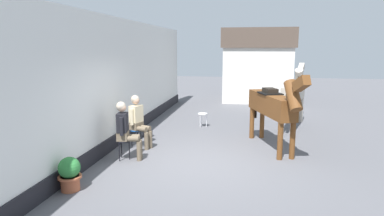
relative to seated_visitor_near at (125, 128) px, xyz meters
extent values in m
plane|color=#56565B|center=(1.75, 3.10, -0.78)|extent=(40.00, 40.00, 0.00)
cube|color=white|center=(-0.80, 1.60, 0.92)|extent=(0.30, 14.00, 3.40)
cube|color=black|center=(-0.78, 1.60, -0.60)|extent=(0.34, 14.00, 0.36)
cube|color=silver|center=(3.15, 9.57, 0.52)|extent=(3.20, 2.40, 2.60)
cube|color=brown|center=(3.15, 9.57, 2.27)|extent=(3.40, 2.60, 0.90)
cylinder|color=black|center=(-0.06, -0.01, -0.31)|extent=(0.34, 0.34, 0.03)
cylinder|color=black|center=(0.07, 0.01, -0.55)|extent=(0.02, 0.02, 0.45)
cylinder|color=black|center=(-0.15, 0.10, -0.55)|extent=(0.02, 0.02, 0.45)
cylinder|color=black|center=(-0.11, -0.14, -0.55)|extent=(0.02, 0.02, 0.45)
cube|color=brown|center=(-0.06, -0.01, -0.20)|extent=(0.29, 0.36, 0.20)
cube|color=black|center=(-0.06, -0.01, 0.12)|extent=(0.27, 0.37, 0.44)
sphere|color=tan|center=(-0.06, -0.01, 0.47)|extent=(0.20, 0.20, 0.20)
sphere|color=#B2A38E|center=(-0.08, -0.01, 0.50)|extent=(0.22, 0.22, 0.22)
cylinder|color=brown|center=(0.11, 0.10, -0.25)|extent=(0.40, 0.19, 0.13)
cylinder|color=brown|center=(0.30, 0.13, -0.55)|extent=(0.11, 0.11, 0.46)
cylinder|color=brown|center=(0.14, -0.06, -0.25)|extent=(0.40, 0.19, 0.13)
cylinder|color=brown|center=(0.32, -0.03, -0.55)|extent=(0.11, 0.11, 0.46)
cylinder|color=black|center=(-0.08, 0.19, 0.07)|extent=(0.09, 0.09, 0.42)
cylinder|color=black|center=(-0.01, -0.20, 0.07)|extent=(0.09, 0.09, 0.42)
cylinder|color=#194C99|center=(-0.10, 1.03, -0.31)|extent=(0.34, 0.34, 0.03)
cylinder|color=black|center=(0.04, 0.99, -0.55)|extent=(0.02, 0.02, 0.45)
cylinder|color=black|center=(-0.12, 1.17, -0.55)|extent=(0.02, 0.02, 0.45)
cylinder|color=black|center=(-0.20, 0.94, -0.55)|extent=(0.02, 0.02, 0.45)
cube|color=brown|center=(-0.10, 1.03, -0.20)|extent=(0.33, 0.38, 0.20)
cube|color=beige|center=(-0.10, 1.03, 0.12)|extent=(0.32, 0.39, 0.44)
sphere|color=tan|center=(-0.10, 1.03, 0.47)|extent=(0.20, 0.20, 0.20)
sphere|color=#B2A38E|center=(-0.11, 1.04, 0.50)|extent=(0.22, 0.22, 0.22)
cylinder|color=brown|center=(0.11, 1.04, -0.25)|extent=(0.40, 0.25, 0.13)
cylinder|color=brown|center=(0.29, 0.98, -0.55)|extent=(0.11, 0.11, 0.46)
cylinder|color=brown|center=(0.06, 0.89, -0.25)|extent=(0.40, 0.25, 0.13)
cylinder|color=brown|center=(0.23, 0.83, -0.55)|extent=(0.11, 0.11, 0.46)
cylinder|color=beige|center=(-0.01, 1.22, 0.07)|extent=(0.09, 0.09, 0.42)
cylinder|color=beige|center=(-0.15, 0.84, 0.07)|extent=(0.09, 0.09, 0.42)
cube|color=brown|center=(3.38, 1.60, 0.38)|extent=(1.15, 2.22, 0.52)
cylinder|color=brown|center=(3.86, 0.73, -0.33)|extent=(0.13, 0.13, 0.90)
cylinder|color=brown|center=(3.56, 0.63, -0.33)|extent=(0.13, 0.13, 0.90)
cylinder|color=brown|center=(3.21, 2.56, -0.33)|extent=(0.13, 0.13, 0.90)
cylinder|color=brown|center=(2.92, 2.45, -0.33)|extent=(0.13, 0.13, 0.90)
cylinder|color=brown|center=(3.78, 0.47, 0.77)|extent=(0.47, 0.69, 0.73)
cube|color=brown|center=(3.90, 0.15, 1.08)|extent=(0.35, 0.56, 0.40)
cube|color=black|center=(3.78, 0.49, 0.91)|extent=(0.25, 0.61, 0.48)
cylinder|color=black|center=(3.00, 2.67, 0.11)|extent=(0.13, 0.13, 0.65)
cube|color=black|center=(3.35, 1.69, 0.66)|extent=(0.67, 0.73, 0.03)
cube|color=black|center=(3.35, 1.69, 0.73)|extent=(0.41, 0.51, 0.12)
cube|color=#B2A899|center=(4.23, 4.02, 0.38)|extent=(1.00, 2.24, 0.52)
cylinder|color=#B2A899|center=(4.34, 5.01, -0.33)|extent=(0.13, 0.13, 0.90)
cylinder|color=#B2A899|center=(4.64, 4.93, -0.33)|extent=(0.13, 0.13, 0.90)
cylinder|color=#B2A899|center=(3.83, 3.14, -0.33)|extent=(0.13, 0.13, 0.90)
cylinder|color=#B2A899|center=(4.13, 3.06, -0.33)|extent=(0.13, 0.13, 0.90)
cylinder|color=#B2A899|center=(4.55, 5.18, 0.77)|extent=(0.44, 0.68, 0.73)
cube|color=#B2A899|center=(4.64, 5.51, 1.08)|extent=(0.31, 0.56, 0.40)
cube|color=black|center=(4.54, 5.16, 0.91)|extent=(0.20, 0.62, 0.48)
cylinder|color=black|center=(3.93, 2.92, 0.11)|extent=(0.12, 0.12, 0.65)
cube|color=#8C1E8C|center=(4.20, 3.93, 0.66)|extent=(0.64, 0.71, 0.03)
cube|color=black|center=(4.20, 3.93, 0.73)|extent=(0.39, 0.50, 0.12)
cylinder|color=#A85638|center=(-0.39, -1.83, -0.64)|extent=(0.34, 0.34, 0.28)
cylinder|color=#A85638|center=(-0.39, -1.83, -0.52)|extent=(0.43, 0.43, 0.04)
sphere|color=#2D7A38|center=(-0.39, -1.83, -0.34)|extent=(0.40, 0.40, 0.40)
cylinder|color=white|center=(1.30, 3.60, -0.33)|extent=(0.32, 0.32, 0.03)
cylinder|color=silver|center=(1.43, 3.60, -0.56)|extent=(0.02, 0.02, 0.43)
cylinder|color=silver|center=(1.24, 3.71, -0.56)|extent=(0.02, 0.02, 0.43)
cylinder|color=silver|center=(1.24, 3.49, -0.56)|extent=(0.02, 0.02, 0.43)
cube|color=black|center=(-0.13, 2.07, -0.68)|extent=(0.30, 0.23, 0.20)
camera|label=1|loc=(2.83, -7.19, 1.84)|focal=31.32mm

